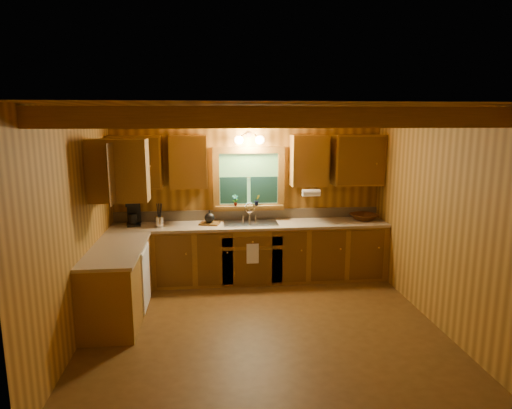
{
  "coord_description": "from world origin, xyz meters",
  "views": [
    {
      "loc": [
        -0.62,
        -4.98,
        2.48
      ],
      "look_at": [
        0.0,
        0.8,
        1.35
      ],
      "focal_mm": 31.16,
      "sensor_mm": 36.0,
      "label": 1
    }
  ],
  "objects_px": {
    "sink": "(250,226)",
    "coffee_maker": "(133,214)",
    "cutting_board": "(210,224)",
    "wicker_basket": "(364,217)"
  },
  "relations": [
    {
      "from": "sink",
      "to": "cutting_board",
      "type": "height_order",
      "value": "sink"
    },
    {
      "from": "coffee_maker",
      "to": "wicker_basket",
      "type": "bearing_deg",
      "value": -10.96
    },
    {
      "from": "coffee_maker",
      "to": "wicker_basket",
      "type": "xyz_separation_m",
      "value": [
        3.56,
        -0.05,
        -0.13
      ]
    },
    {
      "from": "sink",
      "to": "wicker_basket",
      "type": "relative_size",
      "value": 2.05
    },
    {
      "from": "sink",
      "to": "wicker_basket",
      "type": "bearing_deg",
      "value": 1.41
    },
    {
      "from": "sink",
      "to": "coffee_maker",
      "type": "relative_size",
      "value": 2.32
    },
    {
      "from": "sink",
      "to": "cutting_board",
      "type": "distance_m",
      "value": 0.63
    },
    {
      "from": "wicker_basket",
      "to": "sink",
      "type": "bearing_deg",
      "value": -178.59
    },
    {
      "from": "cutting_board",
      "to": "sink",
      "type": "bearing_deg",
      "value": 14.96
    },
    {
      "from": "cutting_board",
      "to": "wicker_basket",
      "type": "bearing_deg",
      "value": 16.02
    }
  ]
}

